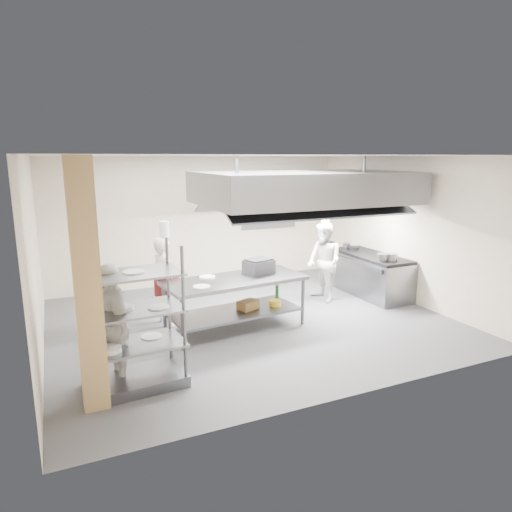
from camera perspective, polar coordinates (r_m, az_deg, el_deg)
name	(u,v)px	position (r m, az deg, el deg)	size (l,w,h in m)	color
floor	(251,321)	(8.52, -0.60, -8.15)	(7.00, 7.00, 0.00)	#373739
ceiling	(251,155)	(7.99, -0.65, 12.45)	(7.00, 7.00, 0.00)	silver
wall_back	(200,221)	(10.90, -6.99, 4.40)	(7.00, 7.00, 0.00)	#C0AF99
wall_left	(34,259)	(7.47, -26.03, -0.37)	(6.00, 6.00, 0.00)	#C0AF99
wall_right	(404,229)	(10.04, 18.03, 3.22)	(6.00, 6.00, 0.00)	#C0AF99
column	(87,287)	(5.62, -20.32, -3.71)	(0.30, 0.30, 3.00)	tan
exhaust_hood	(304,187)	(8.96, 6.04, 8.53)	(4.00, 2.50, 0.60)	gray
hood_strip_a	(262,206)	(8.57, 0.75, 6.28)	(1.60, 0.12, 0.04)	white
hood_strip_b	(342,202)	(9.47, 10.74, 6.63)	(1.60, 0.12, 0.04)	white
wall_shelf	(271,217)	(11.42, 1.93, 4.84)	(1.50, 0.28, 0.04)	gray
island	(235,304)	(8.06, -2.62, -5.96)	(2.45, 1.02, 0.91)	slate
island_worktop	(235,280)	(7.94, -2.65, -3.04)	(2.45, 1.02, 0.06)	gray
island_undershelf	(235,312)	(8.11, -2.61, -7.00)	(2.26, 0.92, 0.04)	slate
pass_rack	(132,318)	(6.11, -15.20, -7.49)	(1.27, 0.74, 1.90)	gray
cooking_range	(370,276)	(10.35, 14.06, -2.39)	(0.80, 2.00, 0.84)	slate
range_top	(371,256)	(10.25, 14.19, 0.04)	(0.78, 1.96, 0.06)	black
chef_head	(164,281)	(8.33, -11.37, -3.07)	(0.59, 0.39, 1.61)	white
chef_line	(324,262)	(9.60, 8.48, -0.75)	(0.81, 0.63, 1.67)	white
chef_plating	(113,325)	(6.30, -17.46, -8.22)	(0.97, 0.41, 1.66)	white
griddle	(259,267)	(8.27, 0.35, -1.34)	(0.49, 0.38, 0.24)	slate
wicker_basket	(248,305)	(8.17, -1.01, -6.12)	(0.35, 0.24, 0.15)	olive
stockpot	(382,257)	(9.62, 15.53, -0.16)	(0.23, 0.23, 0.16)	gray
plate_stack	(134,343)	(6.23, -15.02, -10.46)	(0.28, 0.28, 0.05)	white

